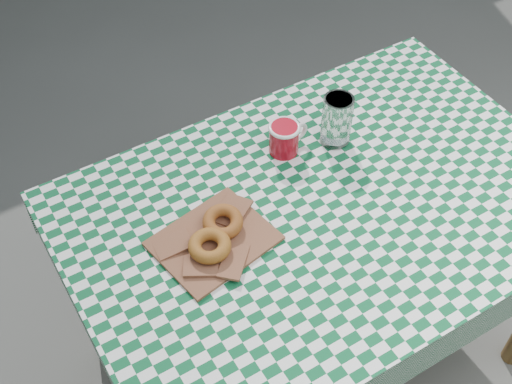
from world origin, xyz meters
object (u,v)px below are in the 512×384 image
table (315,290)px  drinking_glass (337,120)px  coffee_mug (284,139)px  paper_bag (214,240)px

table → drinking_glass: size_ratio=8.65×
coffee_mug → drinking_glass: (0.14, -0.04, 0.03)m
table → coffee_mug: coffee_mug is taller
paper_bag → drinking_glass: bearing=15.2°
paper_bag → coffee_mug: 0.35m
table → paper_bag: 0.49m
drinking_glass → table: bearing=-132.3°
drinking_glass → paper_bag: bearing=-164.8°
table → paper_bag: size_ratio=4.74×
paper_bag → coffee_mug: coffee_mug is taller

